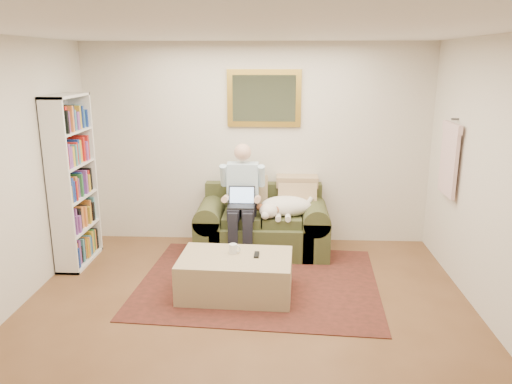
# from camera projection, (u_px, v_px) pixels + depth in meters

# --- Properties ---
(room_shell) EXTENTS (4.51, 5.00, 2.61)m
(room_shell) POSITION_uv_depth(u_px,v_px,m) (244.00, 185.00, 4.43)
(room_shell) COLOR brown
(room_shell) RESTS_ON ground
(rug) EXTENTS (2.70, 2.22, 0.01)m
(rug) POSITION_uv_depth(u_px,v_px,m) (259.00, 282.00, 5.50)
(rug) COLOR #331B14
(rug) RESTS_ON room_shell
(sofa) EXTENTS (1.65, 0.84, 0.99)m
(sofa) POSITION_uv_depth(u_px,v_px,m) (262.00, 230.00, 6.32)
(sofa) COLOR #434524
(sofa) RESTS_ON room_shell
(seated_man) EXTENTS (0.54, 0.77, 1.38)m
(seated_man) POSITION_uv_depth(u_px,v_px,m) (242.00, 202.00, 6.08)
(seated_man) COLOR #8CBED8
(seated_man) RESTS_ON sofa
(laptop) EXTENTS (0.32, 0.25, 0.23)m
(laptop) POSITION_uv_depth(u_px,v_px,m) (242.00, 201.00, 6.01)
(laptop) COLOR black
(laptop) RESTS_ON seated_man
(sleeping_dog) EXTENTS (0.68, 0.43, 0.25)m
(sleeping_dog) POSITION_uv_depth(u_px,v_px,m) (286.00, 206.00, 6.14)
(sleeping_dog) COLOR white
(sleeping_dog) RESTS_ON sofa
(ottoman) EXTENTS (1.18, 0.78, 0.42)m
(ottoman) POSITION_uv_depth(u_px,v_px,m) (236.00, 275.00, 5.17)
(ottoman) COLOR tan
(ottoman) RESTS_ON room_shell
(coffee_mug) EXTENTS (0.08, 0.08, 0.10)m
(coffee_mug) POSITION_uv_depth(u_px,v_px,m) (233.00, 249.00, 5.20)
(coffee_mug) COLOR white
(coffee_mug) RESTS_ON ottoman
(tv_remote) EXTENTS (0.05, 0.15, 0.02)m
(tv_remote) POSITION_uv_depth(u_px,v_px,m) (257.00, 255.00, 5.15)
(tv_remote) COLOR black
(tv_remote) RESTS_ON ottoman
(bookshelf) EXTENTS (0.28, 0.80, 2.00)m
(bookshelf) POSITION_uv_depth(u_px,v_px,m) (73.00, 182.00, 5.81)
(bookshelf) COLOR white
(bookshelf) RESTS_ON room_shell
(wall_mirror) EXTENTS (0.94, 0.04, 0.72)m
(wall_mirror) POSITION_uv_depth(u_px,v_px,m) (264.00, 98.00, 6.32)
(wall_mirror) COLOR gold
(wall_mirror) RESTS_ON room_shell
(hanging_shirt) EXTENTS (0.06, 0.52, 0.90)m
(hanging_shirt) POSITION_uv_depth(u_px,v_px,m) (450.00, 155.00, 5.52)
(hanging_shirt) COLOR beige
(hanging_shirt) RESTS_ON room_shell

